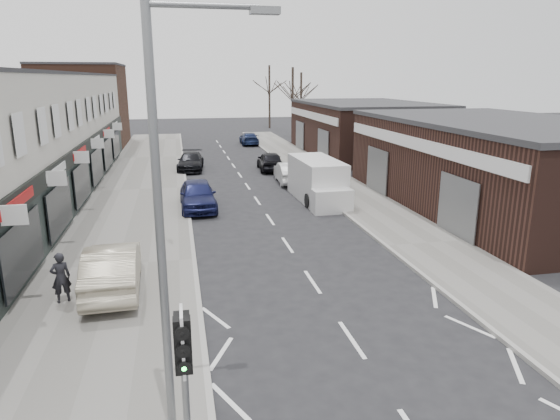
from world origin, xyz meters
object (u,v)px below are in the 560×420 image
pedestrian (61,278)px  parked_car_right_b (270,161)px  warning_sign (160,189)px  parked_car_right_c (249,139)px  parked_car_right_a (289,172)px  white_van (318,181)px  parked_car_left_b (191,161)px  street_lamp (169,207)px  parked_car_left_a (198,195)px  sedan_on_pavement (113,267)px  traffic_light (184,356)px

pedestrian → parked_car_right_b: bearing=-137.3°
warning_sign → parked_car_right_c: (8.28, 30.82, -1.57)m
warning_sign → pedestrian: size_ratio=1.69×
parked_car_right_a → parked_car_right_b: parked_car_right_b is taller
white_van → parked_car_left_b: white_van is taller
street_lamp → parked_car_right_c: bearing=80.1°
parked_car_right_b → parked_car_right_c: size_ratio=0.98×
pedestrian → parked_car_right_a: pedestrian is taller
white_van → parked_car_right_b: size_ratio=1.43×
parked_car_left_a → parked_car_right_a: 8.54m
warning_sign → parked_car_right_c: size_ratio=0.62×
sedan_on_pavement → parked_car_right_a: size_ratio=1.10×
pedestrian → parked_car_right_c: bearing=-128.1°
parked_car_left_b → parked_car_right_c: size_ratio=1.06×
parked_car_left_a → parked_car_right_b: size_ratio=1.08×
white_van → parked_car_right_a: bearing=94.3°
traffic_light → parked_car_right_c: bearing=80.5°
street_lamp → pedestrian: size_ratio=5.00×
white_van → pedestrian: (-11.41, -11.63, -0.20)m
parked_car_left_b → parked_car_right_c: bearing=70.6°
parked_car_left_b → parked_car_left_a: bearing=-84.6°
warning_sign → white_van: size_ratio=0.44×
white_van → parked_car_left_a: size_ratio=1.33×
street_lamp → white_van: bearing=66.5°
traffic_light → white_van: traffic_light is taller
sedan_on_pavement → parked_car_left_a: bearing=-109.4°
warning_sign → traffic_light: bearing=-86.9°
parked_car_left_b → parked_car_right_c: 15.53m
parked_car_right_a → parked_car_right_b: size_ratio=0.99×
parked_car_left_a → parked_car_right_a: bearing=42.1°
warning_sign → street_lamp: bearing=-87.2°
parked_car_right_a → parked_car_right_b: 4.82m
street_lamp → parked_car_right_a: bearing=72.5°
sedan_on_pavement → parked_car_left_a: size_ratio=1.01×
traffic_light → parked_car_left_a: traffic_light is taller
street_lamp → parked_car_right_c: size_ratio=1.84×
parked_car_left_b → parked_car_right_b: parked_car_right_b is taller
parked_car_right_b → parked_car_left_b: bearing=-9.4°
sedan_on_pavement → parked_car_left_b: size_ratio=1.01×
warning_sign → parked_car_left_b: 16.88m
traffic_light → street_lamp: bearing=95.9°
traffic_light → parked_car_left_b: 30.80m
parked_car_right_b → warning_sign: bearing=66.8°
parked_car_right_b → traffic_light: bearing=80.1°
parked_car_left_b → parked_car_right_c: (6.52, 14.10, -0.03)m
sedan_on_pavement → parked_car_right_c: 37.66m
parked_car_left_a → parked_car_right_c: 26.83m
street_lamp → pedestrian: bearing=117.9°
pedestrian → street_lamp: bearing=96.6°
pedestrian → parked_car_left_a: size_ratio=0.35×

